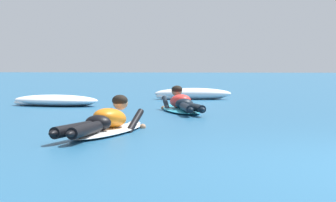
{
  "coord_description": "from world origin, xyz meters",
  "views": [
    {
      "loc": [
        -1.47,
        -6.03,
        0.91
      ],
      "look_at": [
        -2.77,
        4.54,
        0.32
      ],
      "focal_mm": 70.47,
      "sensor_mm": 36.0,
      "label": 1
    }
  ],
  "objects": [
    {
      "name": "ground_plane",
      "position": [
        0.0,
        10.0,
        0.0
      ],
      "size": [
        120.0,
        120.0,
        0.0
      ],
      "primitive_type": "plane",
      "color": "#235B84"
    },
    {
      "name": "whitewater_mid_left",
      "position": [
        -2.92,
        11.07,
        0.14
      ],
      "size": [
        2.04,
        0.77,
        0.3
      ],
      "color": "white",
      "rests_on": "ground"
    },
    {
      "name": "surfer_near",
      "position": [
        -3.32,
        2.35,
        0.14
      ],
      "size": [
        0.86,
        2.67,
        0.54
      ],
      "color": "white",
      "rests_on": "ground"
    },
    {
      "name": "whitewater_back",
      "position": [
        -5.68,
        8.01,
        0.11
      ],
      "size": [
        2.12,
        1.27,
        0.24
      ],
      "color": "white",
      "rests_on": "ground"
    },
    {
      "name": "surfer_far",
      "position": [
        -2.74,
        6.5,
        0.13
      ],
      "size": [
        1.22,
        2.69,
        0.53
      ],
      "color": "#2DB2D1",
      "rests_on": "ground"
    }
  ]
}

